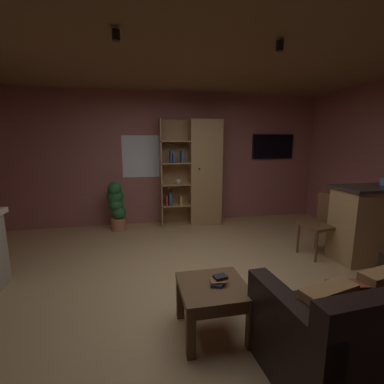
# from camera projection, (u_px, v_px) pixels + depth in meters

# --- Properties ---
(floor) EXTENTS (6.43, 5.33, 0.02)m
(floor) POSITION_uv_depth(u_px,v_px,m) (199.00, 286.00, 3.21)
(floor) COLOR tan
(floor) RESTS_ON ground
(wall_back) EXTENTS (6.55, 0.06, 2.64)m
(wall_back) POSITION_uv_depth(u_px,v_px,m) (169.00, 159.00, 5.56)
(wall_back) COLOR #9E5B56
(wall_back) RESTS_ON ground
(ceiling) EXTENTS (6.43, 5.33, 0.02)m
(ceiling) POSITION_uv_depth(u_px,v_px,m) (200.00, 43.00, 2.72)
(ceiling) COLOR brown
(window_pane_back) EXTENTS (0.78, 0.01, 0.83)m
(window_pane_back) POSITION_uv_depth(u_px,v_px,m) (142.00, 156.00, 5.41)
(window_pane_back) COLOR white
(bookshelf_cabinet) EXTENTS (1.21, 0.41, 2.09)m
(bookshelf_cabinet) POSITION_uv_depth(u_px,v_px,m) (200.00, 173.00, 5.47)
(bookshelf_cabinet) COLOR #A87F51
(bookshelf_cabinet) RESTS_ON ground
(kitchen_bar_counter) EXTENTS (1.49, 0.58, 1.06)m
(kitchen_bar_counter) POSITION_uv_depth(u_px,v_px,m) (384.00, 222.00, 3.88)
(kitchen_bar_counter) COLOR #A87F51
(kitchen_bar_counter) RESTS_ON ground
(leather_couch) EXTENTS (1.53, 0.94, 0.84)m
(leather_couch) POSITION_uv_depth(u_px,v_px,m) (368.00, 332.00, 1.97)
(leather_couch) COLOR black
(leather_couch) RESTS_ON ground
(coffee_table) EXTENTS (0.58, 0.59, 0.45)m
(coffee_table) POSITION_uv_depth(u_px,v_px,m) (213.00, 295.00, 2.37)
(coffee_table) COLOR brown
(coffee_table) RESTS_ON ground
(table_book_0) EXTENTS (0.12, 0.11, 0.02)m
(table_book_0) POSITION_uv_depth(u_px,v_px,m) (216.00, 284.00, 2.34)
(table_book_0) COLOR #2D4C8C
(table_book_0) RESTS_ON coffee_table
(table_book_1) EXTENTS (0.14, 0.11, 0.02)m
(table_book_1) POSITION_uv_depth(u_px,v_px,m) (218.00, 281.00, 2.35)
(table_book_1) COLOR brown
(table_book_1) RESTS_ON coffee_table
(table_book_2) EXTENTS (0.13, 0.10, 0.03)m
(table_book_2) POSITION_uv_depth(u_px,v_px,m) (220.00, 277.00, 2.38)
(table_book_2) COLOR black
(table_book_2) RESTS_ON coffee_table
(dining_chair) EXTENTS (0.48, 0.48, 0.92)m
(dining_chair) POSITION_uv_depth(u_px,v_px,m) (322.00, 220.00, 3.99)
(dining_chair) COLOR brown
(dining_chair) RESTS_ON ground
(potted_floor_plant) EXTENTS (0.35, 0.35, 0.94)m
(potted_floor_plant) POSITION_uv_depth(u_px,v_px,m) (116.00, 204.00, 5.13)
(potted_floor_plant) COLOR #B77051
(potted_floor_plant) RESTS_ON ground
(wall_mounted_tv) EXTENTS (0.93, 0.06, 0.53)m
(wall_mounted_tv) POSITION_uv_depth(u_px,v_px,m) (273.00, 147.00, 5.91)
(wall_mounted_tv) COLOR black
(track_light_spot_1) EXTENTS (0.07, 0.07, 0.09)m
(track_light_spot_1) POSITION_uv_depth(u_px,v_px,m) (116.00, 35.00, 2.31)
(track_light_spot_1) COLOR black
(track_light_spot_2) EXTENTS (0.07, 0.07, 0.09)m
(track_light_spot_2) POSITION_uv_depth(u_px,v_px,m) (280.00, 46.00, 2.57)
(track_light_spot_2) COLOR black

